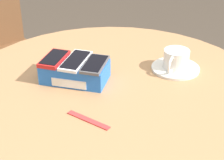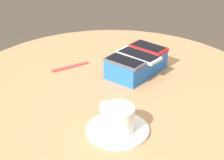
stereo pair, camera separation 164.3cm
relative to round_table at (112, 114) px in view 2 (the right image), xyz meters
The scene contains 8 objects.
round_table is the anchor object (origin of this frame).
phone_box 0.18m from the round_table, behind, with size 0.21×0.14×0.06m.
phone_red 0.25m from the round_table, behind, with size 0.07×0.12×0.01m.
phone_white 0.20m from the round_table, behind, with size 0.07×0.15×0.01m.
phone_gray 0.17m from the round_table, behind, with size 0.07×0.13×0.01m.
saucer 0.26m from the round_table, 48.24° to the left, with size 0.16×0.16×0.01m, color silver.
coffee_cup 0.27m from the round_table, 47.87° to the left, with size 0.08×0.11×0.06m.
lanyard_strap 0.22m from the round_table, 87.96° to the right, with size 0.13×0.02×0.00m, color red.
Camera 2 is at (0.70, 0.70, 1.26)m, focal length 60.00 mm.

